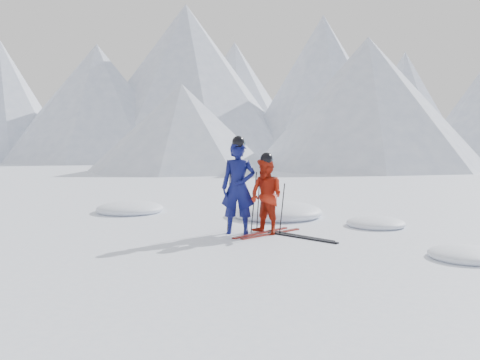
% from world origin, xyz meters
% --- Properties ---
extents(ground, '(160.00, 160.00, 0.00)m').
position_xyz_m(ground, '(0.00, 0.00, 0.00)').
color(ground, white).
rests_on(ground, ground).
extents(skier_blue, '(0.84, 0.69, 1.97)m').
position_xyz_m(skier_blue, '(-1.24, -0.04, 0.99)').
color(skier_blue, '#0C114C').
rests_on(skier_blue, ground).
extents(skier_red, '(0.95, 0.85, 1.62)m').
position_xyz_m(skier_red, '(-0.68, 0.17, 0.81)').
color(skier_red, '#AC200D').
rests_on(skier_red, ground).
extents(pole_blue_left, '(0.13, 0.09, 1.31)m').
position_xyz_m(pole_blue_left, '(-1.54, 0.11, 0.66)').
color(pole_blue_left, black).
rests_on(pole_blue_left, ground).
extents(pole_blue_right, '(0.13, 0.08, 1.31)m').
position_xyz_m(pole_blue_right, '(-0.99, 0.21, 0.66)').
color(pole_blue_right, black).
rests_on(pole_blue_right, ground).
extents(pole_red_left, '(0.11, 0.09, 1.08)m').
position_xyz_m(pole_red_left, '(-0.98, 0.42, 0.54)').
color(pole_red_left, black).
rests_on(pole_red_left, ground).
extents(pole_red_right, '(0.11, 0.08, 1.08)m').
position_xyz_m(pole_red_right, '(-0.38, 0.32, 0.54)').
color(pole_red_right, black).
rests_on(pole_red_right, ground).
extents(ski_worn_left, '(0.61, 1.65, 0.03)m').
position_xyz_m(ski_worn_left, '(-0.80, 0.17, 0.01)').
color(ski_worn_left, black).
rests_on(ski_worn_left, ground).
extents(ski_worn_right, '(0.72, 1.61, 0.03)m').
position_xyz_m(ski_worn_right, '(-0.56, 0.17, 0.01)').
color(ski_worn_right, black).
rests_on(ski_worn_right, ground).
extents(ski_loose_a, '(1.64, 0.63, 0.03)m').
position_xyz_m(ski_loose_a, '(0.05, 0.20, 0.01)').
color(ski_loose_a, black).
rests_on(ski_loose_a, ground).
extents(ski_loose_b, '(1.65, 0.58, 0.03)m').
position_xyz_m(ski_loose_b, '(0.15, 0.05, 0.01)').
color(ski_loose_b, black).
rests_on(ski_loose_b, ground).
extents(snow_lumps, '(10.10, 4.78, 0.53)m').
position_xyz_m(snow_lumps, '(-1.78, 2.02, 0.00)').
color(snow_lumps, white).
rests_on(snow_lumps, ground).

